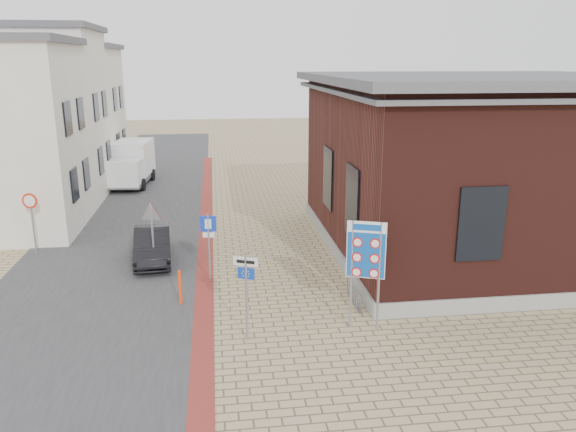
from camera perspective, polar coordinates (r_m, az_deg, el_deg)
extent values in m
plane|color=tan|center=(15.50, -1.06, -12.66)|extent=(120.00, 120.00, 0.00)
cube|color=#38383A|center=(29.76, -15.01, 0.78)|extent=(7.00, 60.00, 0.02)
cube|color=maroon|center=(24.68, -8.34, -1.84)|extent=(0.60, 40.00, 0.02)
cube|color=gray|center=(24.16, 18.65, -2.31)|extent=(12.15, 12.15, 0.50)
cube|color=#411915|center=(23.42, 19.33, 5.28)|extent=(12.00, 12.00, 6.00)
cube|color=#535459|center=(23.11, 20.04, 12.97)|extent=(13.00, 13.00, 0.30)
cube|color=#535459|center=(23.13, 19.95, 11.99)|extent=(12.70, 12.70, 0.15)
cube|color=black|center=(18.69, 6.60, 1.44)|extent=(0.12, 1.60, 2.40)
cube|color=black|center=(22.50, 4.14, 3.91)|extent=(0.12, 1.60, 2.40)
cube|color=black|center=(16.99, 19.03, -0.76)|extent=(1.40, 0.12, 2.20)
cube|color=black|center=(25.61, -20.89, 2.98)|extent=(0.10, 1.10, 1.40)
cube|color=black|center=(27.90, -19.81, 4.05)|extent=(0.10, 1.10, 1.40)
cube|color=black|center=(25.20, -21.50, 9.20)|extent=(0.10, 1.10, 1.40)
cube|color=black|center=(27.52, -20.35, 9.76)|extent=(0.10, 1.10, 1.40)
cube|color=silver|center=(33.09, -24.51, 9.11)|extent=(7.00, 6.00, 8.80)
cube|color=#535459|center=(33.00, -25.43, 16.95)|extent=(7.40, 6.40, 0.30)
cube|color=black|center=(31.37, -18.49, 5.35)|extent=(0.10, 1.10, 1.40)
cube|color=black|center=(33.70, -17.76, 6.07)|extent=(0.10, 1.10, 1.40)
cube|color=black|center=(31.04, -18.94, 10.44)|extent=(0.10, 1.10, 1.40)
cube|color=black|center=(33.39, -18.16, 10.81)|extent=(0.10, 1.10, 1.40)
cube|color=silver|center=(38.89, -21.97, 9.55)|extent=(7.00, 6.00, 8.00)
cube|color=#535459|center=(38.76, -22.61, 15.64)|extent=(7.40, 6.40, 0.30)
cube|color=black|center=(37.21, -16.84, 6.98)|extent=(0.10, 1.10, 1.40)
cube|color=black|center=(39.56, -16.31, 7.49)|extent=(0.10, 1.10, 1.40)
cube|color=black|center=(36.93, -17.18, 11.27)|extent=(0.10, 1.10, 1.40)
cube|color=black|center=(39.29, -16.62, 11.53)|extent=(0.10, 1.10, 1.40)
torus|color=slate|center=(17.24, 7.20, -8.70)|extent=(0.04, 0.60, 0.60)
torus|color=slate|center=(17.50, 6.96, -8.30)|extent=(0.04, 0.60, 0.60)
torus|color=slate|center=(17.77, 6.71, -7.92)|extent=(0.04, 0.60, 0.60)
torus|color=slate|center=(18.04, 6.48, -7.55)|extent=(0.04, 0.60, 0.60)
torus|color=slate|center=(18.30, 6.26, -7.18)|extent=(0.04, 0.60, 0.60)
cube|color=slate|center=(17.87, 6.69, -8.68)|extent=(0.08, 1.60, 0.04)
imported|color=black|center=(21.73, -13.60, -2.89)|extent=(1.61, 3.83, 1.23)
cube|color=slate|center=(35.17, -15.59, 3.64)|extent=(2.34, 5.06, 0.23)
cube|color=white|center=(33.38, -16.32, 4.24)|extent=(2.04, 1.71, 1.45)
cube|color=black|center=(32.68, -16.63, 4.47)|extent=(1.73, 0.23, 0.73)
cube|color=white|center=(35.74, -15.44, 5.76)|extent=(2.28, 3.44, 2.00)
cylinder|color=black|center=(34.03, -17.68, 3.01)|extent=(0.29, 0.74, 0.73)
cylinder|color=black|center=(33.58, -14.53, 3.09)|extent=(0.29, 0.74, 0.73)
cylinder|color=black|center=(36.79, -16.54, 4.00)|extent=(0.29, 0.74, 0.73)
cylinder|color=black|center=(36.37, -13.62, 4.08)|extent=(0.29, 0.74, 0.73)
cylinder|color=gray|center=(15.76, 6.46, -5.97)|extent=(0.07, 0.07, 3.14)
cylinder|color=gray|center=(15.70, 9.23, -6.15)|extent=(0.07, 0.07, 3.14)
cube|color=white|center=(15.46, 7.94, -3.45)|extent=(1.02, 0.42, 1.62)
cube|color=#0E4FAB|center=(15.46, 7.94, -3.45)|extent=(0.98, 0.40, 1.57)
cube|color=white|center=(15.27, 8.03, -1.14)|extent=(0.99, 0.41, 0.30)
cylinder|color=gray|center=(15.11, -4.24, -8.16)|extent=(0.07, 0.07, 2.52)
cube|color=white|center=(14.74, -4.31, -4.64)|extent=(0.64, 0.30, 0.24)
cube|color=#0F38B7|center=(14.86, -4.29, -5.83)|extent=(0.44, 0.21, 0.31)
cylinder|color=gray|center=(19.08, -8.02, -3.30)|extent=(0.07, 0.07, 2.42)
cube|color=#1034C2|center=(18.82, -8.12, -0.78)|extent=(0.53, 0.10, 0.53)
cube|color=white|center=(18.93, -8.07, -1.91)|extent=(0.39, 0.08, 0.17)
cylinder|color=gray|center=(20.63, -13.57, -2.17)|extent=(0.07, 0.07, 2.39)
cylinder|color=gray|center=(23.46, -24.47, -0.88)|extent=(0.07, 0.07, 2.51)
cylinder|color=red|center=(23.22, -24.74, 1.42)|extent=(0.59, 0.14, 0.59)
cylinder|color=#FF440D|center=(17.77, -10.90, -7.15)|extent=(0.11, 0.11, 1.11)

